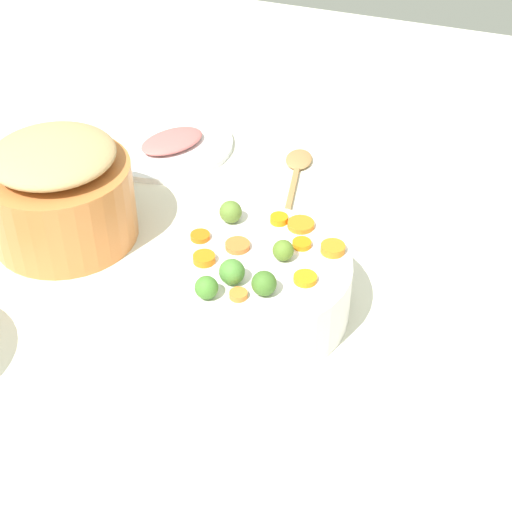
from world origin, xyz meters
TOP-DOWN VIEW (x-y plane):
  - tabletop at (0.00, 0.00)m, footprint 2.40×2.40m
  - serving_bowl_carrots at (0.03, -0.04)m, footprint 0.27×0.27m
  - metal_pot at (0.39, -0.10)m, footprint 0.23×0.23m
  - stuffing_mound at (0.39, -0.10)m, footprint 0.20×0.20m
  - carrot_slice_0 at (0.03, 0.04)m, footprint 0.03×0.03m
  - carrot_slice_1 at (0.07, -0.06)m, footprint 0.04×0.04m
  - carrot_slice_2 at (0.10, -0.01)m, footprint 0.03×0.03m
  - carrot_slice_3 at (-0.02, -0.10)m, footprint 0.04×0.04m
  - carrot_slice_4 at (-0.00, -0.14)m, footprint 0.05×0.05m
  - carrot_slice_5 at (0.13, -0.06)m, footprint 0.04×0.04m
  - carrot_slice_6 at (-0.04, -0.02)m, footprint 0.05×0.05m
  - carrot_slice_7 at (-0.06, -0.10)m, footprint 0.05×0.05m
  - carrot_slice_8 at (0.03, -0.14)m, footprint 0.04×0.04m
  - brussels_sprout_0 at (0.07, 0.05)m, footprint 0.03×0.03m
  - brussels_sprout_1 at (-0.00, 0.02)m, footprint 0.03×0.03m
  - brussels_sprout_2 at (0.10, -0.12)m, footprint 0.03×0.03m
  - brussels_sprout_3 at (0.05, 0.01)m, footprint 0.04×0.04m
  - brussels_sprout_4 at (-0.00, -0.06)m, footprint 0.03×0.03m
  - wooden_spoon at (0.10, -0.41)m, footprint 0.09×0.28m
  - ham_plate at (0.37, -0.42)m, footprint 0.27×0.27m
  - ham_slice_main at (0.34, -0.41)m, footprint 0.13×0.15m

SIDE VIEW (x-z plane):
  - tabletop at x=0.00m, z-range 0.00..0.02m
  - wooden_spoon at x=0.10m, z-range 0.02..0.03m
  - ham_plate at x=0.37m, z-range 0.02..0.03m
  - ham_slice_main at x=0.34m, z-range 0.03..0.05m
  - serving_bowl_carrots at x=0.03m, z-range 0.02..0.11m
  - metal_pot at x=0.39m, z-range 0.02..0.15m
  - carrot_slice_5 at x=0.13m, z-range 0.11..0.12m
  - carrot_slice_6 at x=-0.04m, z-range 0.11..0.12m
  - carrot_slice_1 at x=0.07m, z-range 0.11..0.12m
  - carrot_slice_0 at x=0.03m, z-range 0.11..0.12m
  - carrot_slice_3 at x=-0.02m, z-range 0.11..0.12m
  - carrot_slice_4 at x=0.00m, z-range 0.11..0.12m
  - carrot_slice_8 at x=0.03m, z-range 0.11..0.12m
  - carrot_slice_2 at x=0.10m, z-range 0.11..0.12m
  - carrot_slice_7 at x=-0.06m, z-range 0.11..0.13m
  - brussels_sprout_4 at x=0.00m, z-range 0.11..0.14m
  - brussels_sprout_0 at x=0.07m, z-range 0.11..0.15m
  - brussels_sprout_2 at x=0.10m, z-range 0.11..0.15m
  - brussels_sprout_1 at x=0.00m, z-range 0.11..0.15m
  - brussels_sprout_3 at x=0.05m, z-range 0.11..0.15m
  - stuffing_mound at x=0.39m, z-range 0.15..0.20m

